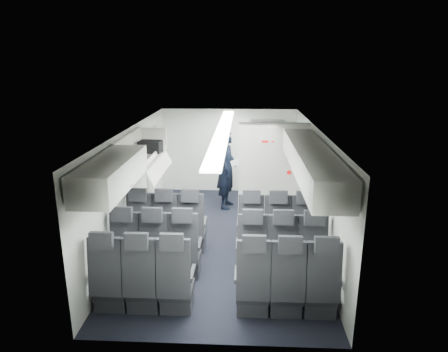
# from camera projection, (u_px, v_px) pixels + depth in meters

# --- Properties ---
(cabin_shell) EXTENTS (3.41, 6.01, 2.16)m
(cabin_shell) POSITION_uv_depth(u_px,v_px,m) (223.00, 183.00, 7.42)
(cabin_shell) COLOR black
(cabin_shell) RESTS_ON ground
(seat_row_front) EXTENTS (3.33, 0.56, 1.24)m
(seat_row_front) POSITION_uv_depth(u_px,v_px,m) (221.00, 231.00, 7.11)
(seat_row_front) COLOR black
(seat_row_front) RESTS_ON cabin_shell
(seat_row_mid) EXTENTS (3.33, 0.56, 1.24)m
(seat_row_mid) POSITION_uv_depth(u_px,v_px,m) (218.00, 254.00, 6.24)
(seat_row_mid) COLOR black
(seat_row_mid) RESTS_ON cabin_shell
(seat_row_rear) EXTENTS (3.33, 0.56, 1.24)m
(seat_row_rear) POSITION_uv_depth(u_px,v_px,m) (214.00, 285.00, 5.38)
(seat_row_rear) COLOR black
(seat_row_rear) RESTS_ON cabin_shell
(overhead_bin_left_rear) EXTENTS (0.53, 1.80, 0.40)m
(overhead_bin_left_rear) POSITION_uv_depth(u_px,v_px,m) (111.00, 174.00, 5.36)
(overhead_bin_left_rear) COLOR silver
(overhead_bin_left_rear) RESTS_ON cabin_shell
(overhead_bin_left_front_open) EXTENTS (0.64, 1.70, 0.72)m
(overhead_bin_left_front_open) POSITION_uv_depth(u_px,v_px,m) (141.00, 153.00, 7.07)
(overhead_bin_left_front_open) COLOR #9E9E93
(overhead_bin_left_front_open) RESTS_ON cabin_shell
(overhead_bin_right_rear) EXTENTS (0.53, 1.80, 0.40)m
(overhead_bin_right_rear) POSITION_uv_depth(u_px,v_px,m) (322.00, 176.00, 5.23)
(overhead_bin_right_rear) COLOR silver
(overhead_bin_right_rear) RESTS_ON cabin_shell
(overhead_bin_right_front) EXTENTS (0.53, 1.70, 0.40)m
(overhead_bin_right_front) POSITION_uv_depth(u_px,v_px,m) (303.00, 148.00, 6.91)
(overhead_bin_right_front) COLOR silver
(overhead_bin_right_front) RESTS_ON cabin_shell
(bulkhead_partition) EXTENTS (1.40, 0.15, 2.13)m
(bulkhead_partition) POSITION_uv_depth(u_px,v_px,m) (273.00, 175.00, 8.15)
(bulkhead_partition) COLOR silver
(bulkhead_partition) RESTS_ON cabin_shell
(galley_unit) EXTENTS (0.85, 0.52, 1.90)m
(galley_unit) POSITION_uv_depth(u_px,v_px,m) (266.00, 159.00, 10.03)
(galley_unit) COLOR #939399
(galley_unit) RESTS_ON cabin_shell
(boarding_door) EXTENTS (0.12, 1.27, 1.86)m
(boarding_door) POSITION_uv_depth(u_px,v_px,m) (154.00, 169.00, 9.03)
(boarding_door) COLOR silver
(boarding_door) RESTS_ON cabin_shell
(flight_attendant) EXTENTS (0.54, 0.73, 1.83)m
(flight_attendant) POSITION_uv_depth(u_px,v_px,m) (227.00, 169.00, 9.18)
(flight_attendant) COLOR black
(flight_attendant) RESTS_ON ground
(carry_on_bag) EXTENTS (0.43, 0.32, 0.25)m
(carry_on_bag) POSITION_uv_depth(u_px,v_px,m) (150.00, 147.00, 7.39)
(carry_on_bag) COLOR black
(carry_on_bag) RESTS_ON overhead_bin_left_front_open
(papers) EXTENTS (0.19, 0.05, 0.13)m
(papers) POSITION_uv_depth(u_px,v_px,m) (235.00, 163.00, 9.07)
(papers) COLOR white
(papers) RESTS_ON flight_attendant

